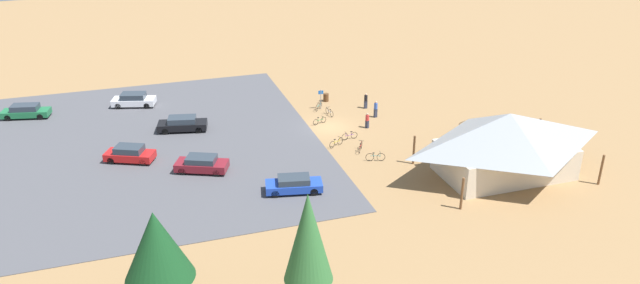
{
  "coord_description": "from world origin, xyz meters",
  "views": [
    {
      "loc": [
        18.35,
        53.52,
        23.91
      ],
      "look_at": [
        2.76,
        5.68,
        1.2
      ],
      "focal_mm": 34.24,
      "sensor_mm": 36.0,
      "label": 1
    }
  ],
  "objects_px": {
    "car_maroon_end_stall": "(202,164)",
    "visitor_near_lot": "(367,120)",
    "bike_pavilion": "(507,140)",
    "trash_bin": "(326,97)",
    "visitor_crossing_yard": "(376,109)",
    "bicycle_red_mid_cluster": "(360,147)",
    "bicycle_black_by_bin": "(524,133)",
    "bicycle_yellow_yard_right": "(336,143)",
    "bicycle_blue_edge_south": "(523,125)",
    "car_green_back_corner": "(26,111)",
    "car_red_inner_stall": "(130,154)",
    "pine_west": "(157,246)",
    "bicycle_teal_yard_front": "(375,157)",
    "visitor_by_pavilion": "(366,100)",
    "bicycle_purple_back_row": "(350,136)",
    "bicycle_teal_trailside": "(319,106)",
    "car_white_mid_lot": "(134,100)",
    "bicycle_silver_near_sign": "(329,112)",
    "bicycle_orange_lone_east": "(550,137)",
    "bicycle_white_front_row": "(467,127)",
    "bicycle_green_yard_left": "(320,121)",
    "car_black_far_end": "(182,124)",
    "lot_sign": "(321,97)",
    "pine_far_east": "(308,238)"
  },
  "relations": [
    {
      "from": "car_maroon_end_stall",
      "to": "bike_pavilion",
      "type": "bearing_deg",
      "value": 161.15
    },
    {
      "from": "bicycle_teal_yard_front",
      "to": "car_red_inner_stall",
      "type": "relative_size",
      "value": 0.37
    },
    {
      "from": "bicycle_red_mid_cluster",
      "to": "bicycle_black_by_bin",
      "type": "relative_size",
      "value": 1.14
    },
    {
      "from": "car_green_back_corner",
      "to": "bicycle_teal_trailside",
      "type": "bearing_deg",
      "value": 166.47
    },
    {
      "from": "car_red_inner_stall",
      "to": "visitor_near_lot",
      "type": "distance_m",
      "value": 22.93
    },
    {
      "from": "lot_sign",
      "to": "bicycle_silver_near_sign",
      "type": "height_order",
      "value": "lot_sign"
    },
    {
      "from": "bicycle_silver_near_sign",
      "to": "bicycle_black_by_bin",
      "type": "distance_m",
      "value": 19.64
    },
    {
      "from": "bike_pavilion",
      "to": "car_white_mid_lot",
      "type": "bearing_deg",
      "value": -42.12
    },
    {
      "from": "bike_pavilion",
      "to": "visitor_near_lot",
      "type": "height_order",
      "value": "bike_pavilion"
    },
    {
      "from": "bicycle_yellow_yard_right",
      "to": "visitor_by_pavilion",
      "type": "relative_size",
      "value": 0.94
    },
    {
      "from": "car_white_mid_lot",
      "to": "bicycle_green_yard_left",
      "type": "bearing_deg",
      "value": 148.15
    },
    {
      "from": "bicycle_white_front_row",
      "to": "bicycle_yellow_yard_right",
      "type": "bearing_deg",
      "value": -2.27
    },
    {
      "from": "car_green_back_corner",
      "to": "bicycle_silver_near_sign",
      "type": "bearing_deg",
      "value": 163.28
    },
    {
      "from": "bicycle_orange_lone_east",
      "to": "car_red_inner_stall",
      "type": "xyz_separation_m",
      "value": [
        38.4,
        -7.74,
        0.37
      ]
    },
    {
      "from": "bicycle_silver_near_sign",
      "to": "visitor_crossing_yard",
      "type": "distance_m",
      "value": 4.87
    },
    {
      "from": "bicycle_teal_yard_front",
      "to": "lot_sign",
      "type": "bearing_deg",
      "value": -87.35
    },
    {
      "from": "bicycle_red_mid_cluster",
      "to": "car_maroon_end_stall",
      "type": "height_order",
      "value": "car_maroon_end_stall"
    },
    {
      "from": "trash_bin",
      "to": "visitor_crossing_yard",
      "type": "height_order",
      "value": "visitor_crossing_yard"
    },
    {
      "from": "car_red_inner_stall",
      "to": "visitor_near_lot",
      "type": "height_order",
      "value": "visitor_near_lot"
    },
    {
      "from": "bicycle_orange_lone_east",
      "to": "visitor_crossing_yard",
      "type": "bearing_deg",
      "value": -38.41
    },
    {
      "from": "car_black_far_end",
      "to": "bicycle_purple_back_row",
      "type": "bearing_deg",
      "value": 154.83
    },
    {
      "from": "bicycle_teal_trailside",
      "to": "bicycle_yellow_yard_right",
      "type": "height_order",
      "value": "bicycle_teal_trailside"
    },
    {
      "from": "pine_west",
      "to": "bicycle_teal_yard_front",
      "type": "relative_size",
      "value": 4.09
    },
    {
      "from": "pine_west",
      "to": "car_maroon_end_stall",
      "type": "relative_size",
      "value": 1.45
    },
    {
      "from": "bicycle_white_front_row",
      "to": "bicycle_blue_edge_south",
      "type": "distance_m",
      "value": 5.73
    },
    {
      "from": "pine_far_east",
      "to": "bicycle_green_yard_left",
      "type": "relative_size",
      "value": 4.89
    },
    {
      "from": "pine_far_east",
      "to": "car_white_mid_lot",
      "type": "distance_m",
      "value": 38.93
    },
    {
      "from": "bicycle_yellow_yard_right",
      "to": "car_white_mid_lot",
      "type": "relative_size",
      "value": 0.33
    },
    {
      "from": "car_black_far_end",
      "to": "car_maroon_end_stall",
      "type": "bearing_deg",
      "value": 93.31
    },
    {
      "from": "car_maroon_end_stall",
      "to": "visitor_near_lot",
      "type": "relative_size",
      "value": 2.99
    },
    {
      "from": "bicycle_red_mid_cluster",
      "to": "bicycle_white_front_row",
      "type": "height_order",
      "value": "bicycle_white_front_row"
    },
    {
      "from": "bicycle_yellow_yard_right",
      "to": "bicycle_blue_edge_south",
      "type": "xyz_separation_m",
      "value": [
        -19.09,
        1.86,
        0.02
      ]
    },
    {
      "from": "bicycle_teal_trailside",
      "to": "bicycle_silver_near_sign",
      "type": "bearing_deg",
      "value": 106.12
    },
    {
      "from": "pine_far_east",
      "to": "bicycle_black_by_bin",
      "type": "bearing_deg",
      "value": -147.31
    },
    {
      "from": "car_green_back_corner",
      "to": "bicycle_blue_edge_south",
      "type": "bearing_deg",
      "value": 158.64
    },
    {
      "from": "bike_pavilion",
      "to": "bicycle_red_mid_cluster",
      "type": "distance_m",
      "value": 13.04
    },
    {
      "from": "bicycle_silver_near_sign",
      "to": "bicycle_black_by_bin",
      "type": "relative_size",
      "value": 1.21
    },
    {
      "from": "bicycle_red_mid_cluster",
      "to": "car_maroon_end_stall",
      "type": "distance_m",
      "value": 14.51
    },
    {
      "from": "pine_far_east",
      "to": "visitor_crossing_yard",
      "type": "xyz_separation_m",
      "value": [
        -15.52,
        -26.71,
        -3.89
      ]
    },
    {
      "from": "lot_sign",
      "to": "visitor_near_lot",
      "type": "bearing_deg",
      "value": 113.38
    },
    {
      "from": "bicycle_red_mid_cluster",
      "to": "bicycle_silver_near_sign",
      "type": "distance_m",
      "value": 9.23
    },
    {
      "from": "car_maroon_end_stall",
      "to": "bicycle_purple_back_row",
      "type": "bearing_deg",
      "value": -170.21
    },
    {
      "from": "trash_bin",
      "to": "visitor_by_pavilion",
      "type": "bearing_deg",
      "value": 134.77
    },
    {
      "from": "pine_far_east",
      "to": "bicycle_silver_near_sign",
      "type": "height_order",
      "value": "pine_far_east"
    },
    {
      "from": "bicycle_red_mid_cluster",
      "to": "car_red_inner_stall",
      "type": "bearing_deg",
      "value": -11.79
    },
    {
      "from": "bicycle_white_front_row",
      "to": "bicycle_orange_lone_east",
      "type": "bearing_deg",
      "value": 144.26
    },
    {
      "from": "car_red_inner_stall",
      "to": "visitor_crossing_yard",
      "type": "relative_size",
      "value": 2.55
    },
    {
      "from": "car_red_inner_stall",
      "to": "visitor_crossing_yard",
      "type": "distance_m",
      "value": 25.01
    },
    {
      "from": "bike_pavilion",
      "to": "trash_bin",
      "type": "relative_size",
      "value": 14.71
    },
    {
      "from": "lot_sign",
      "to": "bicycle_teal_yard_front",
      "type": "xyz_separation_m",
      "value": [
        -0.63,
        13.7,
        -1.01
      ]
    }
  ]
}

